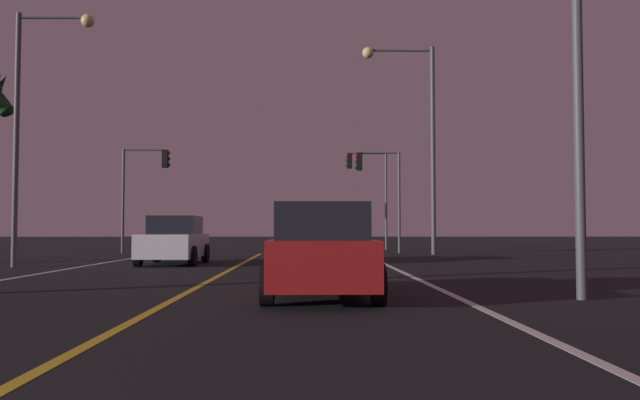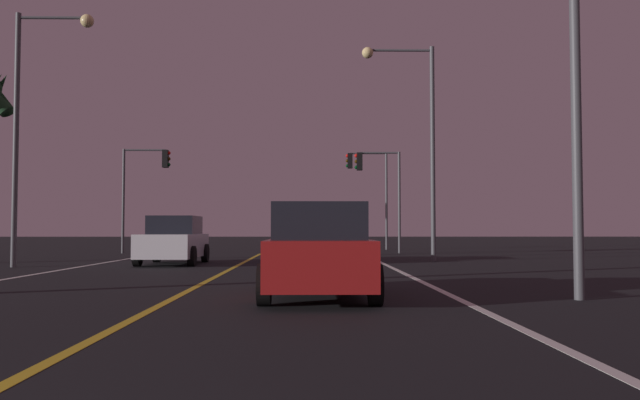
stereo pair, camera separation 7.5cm
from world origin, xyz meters
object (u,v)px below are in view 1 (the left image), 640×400
at_px(car_oncoming, 174,241).
at_px(traffic_light_near_left, 145,176).
at_px(car_lead_same_lane, 321,252).
at_px(traffic_light_near_right, 378,178).
at_px(street_lamp_right_far, 416,124).
at_px(traffic_light_far_right, 368,178).
at_px(street_lamp_left_mid, 35,105).
at_px(car_ahead_far, 309,240).

distance_m(car_oncoming, traffic_light_near_left, 11.05).
distance_m(car_lead_same_lane, traffic_light_near_right, 21.56).
bearing_deg(traffic_light_near_right, street_lamp_right_far, 94.08).
distance_m(car_oncoming, traffic_light_near_right, 13.34).
height_order(car_lead_same_lane, traffic_light_near_right, traffic_light_near_right).
distance_m(car_lead_same_lane, traffic_light_far_right, 27.01).
height_order(traffic_light_near_left, street_lamp_left_mid, street_lamp_left_mid).
distance_m(car_lead_same_lane, traffic_light_near_left, 22.95).
xyz_separation_m(car_oncoming, traffic_light_near_right, (8.29, 10.00, 3.01)).
distance_m(traffic_light_near_right, traffic_light_far_right, 5.52).
height_order(car_ahead_far, street_lamp_left_mid, street_lamp_left_mid).
bearing_deg(car_ahead_far, traffic_light_far_right, -14.06).
relative_size(car_ahead_far, traffic_light_near_right, 0.83).
height_order(car_oncoming, traffic_light_near_right, traffic_light_near_right).
bearing_deg(traffic_light_near_right, traffic_light_far_right, -89.82).
height_order(car_lead_same_lane, car_ahead_far, same).
height_order(car_oncoming, traffic_light_far_right, traffic_light_far_right).
xyz_separation_m(car_lead_same_lane, car_ahead_far, (-0.19, 12.58, 0.00)).
bearing_deg(traffic_light_near_left, traffic_light_far_right, 24.93).
xyz_separation_m(traffic_light_near_right, street_lamp_right_far, (0.59, -8.26, 1.46)).
bearing_deg(car_lead_same_lane, street_lamp_left_mid, 44.57).
xyz_separation_m(car_ahead_far, traffic_light_near_left, (-8.33, 8.51, 3.09)).
bearing_deg(traffic_light_near_right, street_lamp_left_mid, 43.12).
height_order(traffic_light_far_right, street_lamp_right_far, street_lamp_right_far).
bearing_deg(car_oncoming, car_lead_same_lane, 24.09).
distance_m(car_ahead_far, street_lamp_right_far, 6.08).
relative_size(car_oncoming, traffic_light_near_right, 0.83).
bearing_deg(traffic_light_near_left, car_oncoming, -70.42).
bearing_deg(car_ahead_far, street_lamp_left_mid, 109.76).
height_order(traffic_light_near_left, street_lamp_right_far, street_lamp_right_far).
xyz_separation_m(car_lead_same_lane, traffic_light_far_right, (3.32, 26.58, 3.43)).
distance_m(traffic_light_far_right, street_lamp_left_mid, 21.34).
bearing_deg(traffic_light_near_right, traffic_light_near_left, -0.00).
relative_size(car_ahead_far, street_lamp_right_far, 0.52).
bearing_deg(street_lamp_right_far, traffic_light_near_right, -85.92).
distance_m(traffic_light_near_left, street_lamp_right_far, 14.99).
height_order(car_oncoming, car_ahead_far, same).
bearing_deg(car_lead_same_lane, car_ahead_far, 0.84).
bearing_deg(street_lamp_left_mid, car_ahead_far, 19.76).
distance_m(car_ahead_far, traffic_light_near_right, 9.69).
distance_m(traffic_light_far_right, street_lamp_right_far, 13.81).
xyz_separation_m(traffic_light_near_left, street_lamp_left_mid, (-0.69, -11.74, 1.39)).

